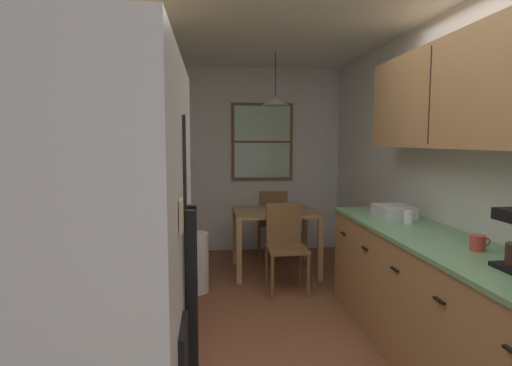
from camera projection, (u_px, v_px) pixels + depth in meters
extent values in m
plane|color=brown|center=(276.00, 330.00, 3.50)|extent=(12.00, 12.00, 0.00)
cube|color=silver|center=(101.00, 177.00, 3.23)|extent=(0.10, 9.00, 2.55)
cube|color=silver|center=(438.00, 174.00, 3.51)|extent=(0.10, 9.00, 2.55)
cube|color=silver|center=(248.00, 160.00, 5.99)|extent=(4.40, 0.10, 2.55)
cube|color=white|center=(278.00, 4.00, 3.24)|extent=(4.40, 9.00, 0.08)
cube|color=beige|center=(181.00, 216.00, 0.89)|extent=(0.01, 0.05, 0.07)
cube|color=silver|center=(183.00, 353.00, 1.85)|extent=(0.02, 0.51, 0.02)
cube|color=black|center=(100.00, 294.00, 1.78)|extent=(0.59, 0.61, 0.02)
cube|color=silver|center=(29.00, 275.00, 1.75)|extent=(0.06, 0.64, 0.20)
cylinder|color=#2D2D2D|center=(53.00, 305.00, 1.63)|extent=(0.15, 0.15, 0.01)
cylinder|color=#2D2D2D|center=(76.00, 281.00, 1.91)|extent=(0.15, 0.15, 0.01)
cylinder|color=#2D2D2D|center=(128.00, 302.00, 1.66)|extent=(0.15, 0.15, 0.01)
cylinder|color=#2D2D2D|center=(140.00, 279.00, 1.94)|extent=(0.15, 0.15, 0.01)
cube|color=silver|center=(63.00, 111.00, 1.70)|extent=(0.38, 0.58, 0.33)
cube|color=black|center=(109.00, 111.00, 1.66)|extent=(0.01, 0.35, 0.21)
cube|color=#2D2D33|center=(122.00, 115.00, 1.91)|extent=(0.01, 0.12, 0.21)
cube|color=#A87A4C|center=(147.00, 293.00, 3.12)|extent=(0.60, 1.95, 0.87)
cube|color=#6B9E70|center=(145.00, 233.00, 3.08)|extent=(0.63, 1.97, 0.03)
cube|color=black|center=(184.00, 287.00, 2.49)|extent=(0.02, 0.10, 0.01)
cube|color=black|center=(189.00, 257.00, 3.13)|extent=(0.02, 0.10, 0.01)
cube|color=black|center=(193.00, 237.00, 3.77)|extent=(0.02, 0.10, 0.01)
cube|color=#A87A4C|center=(119.00, 92.00, 2.91)|extent=(0.32, 2.05, 0.73)
cube|color=#2D2319|center=(135.00, 86.00, 2.60)|extent=(0.01, 0.01, 0.67)
cube|color=#2D2319|center=(151.00, 97.00, 3.27)|extent=(0.01, 0.01, 0.67)
cube|color=#A87A4C|center=(461.00, 323.00, 2.61)|extent=(0.60, 3.33, 0.87)
cube|color=#6B9E70|center=(465.00, 252.00, 2.56)|extent=(0.63, 3.35, 0.03)
cube|color=black|center=(512.00, 351.00, 1.72)|extent=(0.02, 0.10, 0.01)
cube|color=black|center=(439.00, 300.00, 2.27)|extent=(0.02, 0.10, 0.01)
cube|color=black|center=(395.00, 269.00, 2.82)|extent=(0.02, 0.10, 0.01)
cube|color=black|center=(364.00, 248.00, 3.37)|extent=(0.02, 0.10, 0.01)
cube|color=black|center=(343.00, 233.00, 3.92)|extent=(0.02, 0.10, 0.01)
cube|color=#A87A4C|center=(501.00, 86.00, 2.43)|extent=(0.32, 3.03, 0.73)
cube|color=#2D2319|center=(430.00, 95.00, 2.91)|extent=(0.01, 0.01, 0.67)
cube|color=#A87F51|center=(275.00, 212.00, 4.99)|extent=(0.96, 0.83, 0.03)
cube|color=#A87F51|center=(239.00, 252.00, 4.60)|extent=(0.06, 0.06, 0.70)
cube|color=#A87F51|center=(320.00, 250.00, 4.69)|extent=(0.06, 0.06, 0.70)
cube|color=#A87F51|center=(235.00, 236.00, 5.36)|extent=(0.06, 0.06, 0.70)
cube|color=#A87F51|center=(305.00, 234.00, 5.46)|extent=(0.06, 0.06, 0.70)
cube|color=brown|center=(287.00, 249.00, 4.33)|extent=(0.41, 0.41, 0.04)
cube|color=brown|center=(284.00, 224.00, 4.49)|extent=(0.37, 0.04, 0.45)
cylinder|color=brown|center=(309.00, 276.00, 4.20)|extent=(0.04, 0.04, 0.43)
cylinder|color=brown|center=(272.00, 278.00, 4.15)|extent=(0.04, 0.04, 0.43)
cylinder|color=brown|center=(300.00, 266.00, 4.56)|extent=(0.04, 0.04, 0.43)
cylinder|color=brown|center=(267.00, 267.00, 4.51)|extent=(0.04, 0.04, 0.43)
cube|color=brown|center=(273.00, 223.00, 5.71)|extent=(0.44, 0.44, 0.04)
cube|color=brown|center=(273.00, 208.00, 5.51)|extent=(0.37, 0.07, 0.45)
cylinder|color=brown|center=(259.00, 237.00, 5.92)|extent=(0.04, 0.04, 0.43)
cylinder|color=brown|center=(285.00, 237.00, 5.92)|extent=(0.04, 0.04, 0.43)
cylinder|color=brown|center=(259.00, 243.00, 5.56)|extent=(0.04, 0.04, 0.43)
cylinder|color=brown|center=(287.00, 243.00, 5.56)|extent=(0.04, 0.04, 0.43)
cylinder|color=black|center=(275.00, 75.00, 4.83)|extent=(0.01, 0.01, 0.50)
cone|color=beige|center=(275.00, 101.00, 4.86)|extent=(0.31, 0.31, 0.10)
sphere|color=white|center=(275.00, 99.00, 4.86)|extent=(0.06, 0.06, 0.06)
cube|color=brown|center=(262.00, 142.00, 5.92)|extent=(0.86, 0.04, 1.07)
cube|color=#B2D1B7|center=(262.00, 142.00, 5.90)|extent=(0.78, 0.01, 0.99)
cube|color=brown|center=(262.00, 142.00, 5.90)|extent=(0.78, 0.02, 0.03)
cylinder|color=white|center=(194.00, 262.00, 4.36)|extent=(0.30, 0.30, 0.61)
cylinder|color=#265999|center=(126.00, 245.00, 2.37)|extent=(0.10, 0.10, 0.14)
cylinder|color=white|center=(125.00, 232.00, 2.36)|extent=(0.10, 0.10, 0.02)
cube|color=beige|center=(188.00, 362.00, 2.02)|extent=(0.02, 0.16, 0.24)
cylinder|color=white|center=(409.00, 217.00, 3.36)|extent=(0.08, 0.08, 0.10)
torus|color=white|center=(415.00, 216.00, 3.37)|extent=(0.05, 0.01, 0.05)
cylinder|color=#BF3F33|center=(478.00, 243.00, 2.52)|extent=(0.09, 0.09, 0.09)
torus|color=#BF3F33|center=(487.00, 242.00, 2.53)|extent=(0.05, 0.01, 0.05)
cube|color=silver|center=(394.00, 211.00, 3.64)|extent=(0.28, 0.34, 0.10)
cylinder|color=#E0D14C|center=(275.00, 208.00, 5.00)|extent=(0.18, 0.18, 0.06)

